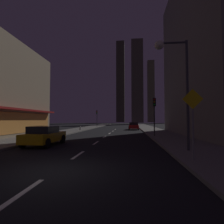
{
  "coord_description": "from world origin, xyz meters",
  "views": [
    {
      "loc": [
        2.79,
        -6.45,
        1.92
      ],
      "look_at": [
        0.0,
        22.27,
        3.18
      ],
      "focal_mm": 28.75,
      "sensor_mm": 36.0,
      "label": 1
    }
  ],
  "objects": [
    {
      "name": "car_parked_far",
      "position": [
        3.6,
        28.79,
        0.74
      ],
      "size": [
        1.98,
        4.24,
        1.45
      ],
      "color": "#B21919",
      "rests_on": "ground"
    },
    {
      "name": "skyscraper_distant_mid",
      "position": [
        8.37,
        120.48,
        29.25
      ],
      "size": [
        8.1,
        7.63,
        58.49
      ],
      "primitive_type": "cube",
      "color": "#4C4839",
      "rests_on": "ground"
    },
    {
      "name": "car_parked_near",
      "position": [
        -3.6,
        6.56,
        0.74
      ],
      "size": [
        1.98,
        4.24,
        1.45
      ],
      "color": "gold",
      "rests_on": "ground"
    },
    {
      "name": "fire_hydrant_far_left",
      "position": [
        -5.9,
        24.63,
        0.45
      ],
      "size": [
        0.42,
        0.3,
        0.65
      ],
      "color": "#B2B2B2",
      "rests_on": "sidewalk_left"
    },
    {
      "name": "pedestrian_crossing_sign",
      "position": [
        5.6,
        1.82,
        2.02
      ],
      "size": [
        0.91,
        0.08,
        3.15
      ],
      "color": "slate",
      "rests_on": "sidewalk_right"
    },
    {
      "name": "traffic_light_near_right",
      "position": [
        5.5,
        13.39,
        3.19
      ],
      "size": [
        0.32,
        0.48,
        4.2
      ],
      "color": "#2D2D2D",
      "rests_on": "sidewalk_right"
    },
    {
      "name": "street_lamp_right",
      "position": [
        5.38,
        4.41,
        5.07
      ],
      "size": [
        1.96,
        0.56,
        6.58
      ],
      "color": "#38383D",
      "rests_on": "sidewalk_right"
    },
    {
      "name": "ground_plane",
      "position": [
        0.0,
        32.0,
        -0.05
      ],
      "size": [
        78.0,
        136.0,
        0.1
      ],
      "primitive_type": "cube",
      "color": "black"
    },
    {
      "name": "skyscraper_distant_short",
      "position": [
        21.0,
        146.5,
        26.01
      ],
      "size": [
        5.56,
        5.93,
        52.01
      ],
      "primitive_type": "cube",
      "color": "#534F3E",
      "rests_on": "ground"
    },
    {
      "name": "sidewalk_right",
      "position": [
        7.0,
        32.0,
        0.07
      ],
      "size": [
        4.0,
        76.0,
        0.15
      ],
      "primitive_type": "cube",
      "color": "#605E59",
      "rests_on": "ground"
    },
    {
      "name": "skyscraper_distant_slender",
      "position": [
        35.05,
        110.87,
        32.68
      ],
      "size": [
        5.06,
        6.0,
        65.35
      ],
      "primitive_type": "cube",
      "color": "#413D30",
      "rests_on": "ground"
    },
    {
      "name": "lane_marking_center",
      "position": [
        0.0,
        13.6,
        0.01
      ],
      "size": [
        0.16,
        33.4,
        0.01
      ],
      "color": "silver",
      "rests_on": "ground"
    },
    {
      "name": "sidewalk_left",
      "position": [
        -7.0,
        32.0,
        0.07
      ],
      "size": [
        4.0,
        76.0,
        0.15
      ],
      "primitive_type": "cube",
      "color": "#605E59",
      "rests_on": "ground"
    },
    {
      "name": "skyscraper_distant_tall",
      "position": [
        -4.84,
        148.76,
        35.03
      ],
      "size": [
        6.97,
        8.57,
        70.06
      ],
      "primitive_type": "cube",
      "color": "#3C392D",
      "rests_on": "ground"
    },
    {
      "name": "traffic_light_far_left",
      "position": [
        -5.5,
        38.84,
        3.19
      ],
      "size": [
        0.32,
        0.48,
        4.2
      ],
      "color": "#2D2D2D",
      "rests_on": "sidewalk_left"
    }
  ]
}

